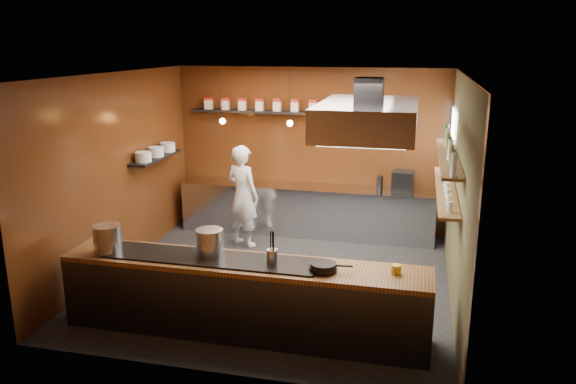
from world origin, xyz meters
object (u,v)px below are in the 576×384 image
(extractor_hood, at_px, (368,118))
(stockpot_small, at_px, (210,242))
(chef, at_px, (243,196))
(espresso_machine, at_px, (403,181))
(stockpot_large, at_px, (108,238))

(extractor_hood, relative_size, stockpot_small, 5.98)
(stockpot_small, xyz_separation_m, chef, (-0.50, 2.84, -0.22))
(extractor_hood, relative_size, espresso_machine, 5.52)
(extractor_hood, bearing_deg, stockpot_large, -156.65)
(extractor_hood, height_order, espresso_machine, extractor_hood)
(extractor_hood, distance_m, chef, 3.27)
(stockpot_small, bearing_deg, chef, 99.92)
(extractor_hood, bearing_deg, espresso_machine, 81.04)
(stockpot_large, bearing_deg, espresso_machine, 48.74)
(extractor_hood, xyz_separation_m, stockpot_large, (-3.00, -1.29, -1.40))
(stockpot_large, height_order, espresso_machine, stockpot_large)
(stockpot_small, height_order, chef, chef)
(stockpot_large, height_order, chef, chef)
(chef, bearing_deg, stockpot_small, 124.56)
(espresso_machine, bearing_deg, stockpot_large, -127.44)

